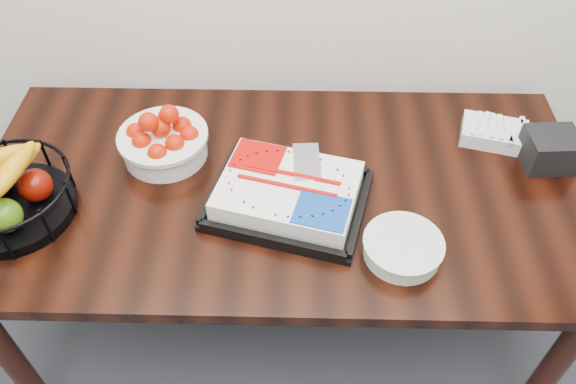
{
  "coord_description": "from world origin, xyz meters",
  "views": [
    {
      "loc": [
        0.05,
        0.85,
        1.94
      ],
      "look_at": [
        0.02,
        1.89,
        0.83
      ],
      "focal_mm": 35.0,
      "sensor_mm": 36.0,
      "label": 1
    }
  ],
  "objects_px": {
    "tangerine_bowl": "(163,136)",
    "napkin_box": "(550,150)",
    "cake_tray": "(288,194)",
    "table": "(282,202)",
    "plate_stack": "(403,248)",
    "fruit_basket": "(7,194)"
  },
  "relations": [
    {
      "from": "tangerine_bowl",
      "to": "napkin_box",
      "type": "height_order",
      "value": "tangerine_bowl"
    },
    {
      "from": "cake_tray",
      "to": "tangerine_bowl",
      "type": "bearing_deg",
      "value": 153.0
    },
    {
      "from": "table",
      "to": "cake_tray",
      "type": "xyz_separation_m",
      "value": [
        0.02,
        -0.08,
        0.13
      ]
    },
    {
      "from": "plate_stack",
      "to": "cake_tray",
      "type": "bearing_deg",
      "value": 150.21
    },
    {
      "from": "table",
      "to": "tangerine_bowl",
      "type": "bearing_deg",
      "value": 162.53
    },
    {
      "from": "table",
      "to": "tangerine_bowl",
      "type": "height_order",
      "value": "tangerine_bowl"
    },
    {
      "from": "cake_tray",
      "to": "fruit_basket",
      "type": "height_order",
      "value": "fruit_basket"
    },
    {
      "from": "tangerine_bowl",
      "to": "fruit_basket",
      "type": "height_order",
      "value": "fruit_basket"
    },
    {
      "from": "cake_tray",
      "to": "napkin_box",
      "type": "bearing_deg",
      "value": 13.42
    },
    {
      "from": "table",
      "to": "plate_stack",
      "type": "xyz_separation_m",
      "value": [
        0.32,
        -0.25,
        0.11
      ]
    },
    {
      "from": "cake_tray",
      "to": "napkin_box",
      "type": "relative_size",
      "value": 3.38
    },
    {
      "from": "table",
      "to": "napkin_box",
      "type": "distance_m",
      "value": 0.82
    },
    {
      "from": "table",
      "to": "cake_tray",
      "type": "distance_m",
      "value": 0.15
    },
    {
      "from": "tangerine_bowl",
      "to": "fruit_basket",
      "type": "distance_m",
      "value": 0.45
    },
    {
      "from": "fruit_basket",
      "to": "table",
      "type": "bearing_deg",
      "value": 10.23
    },
    {
      "from": "fruit_basket",
      "to": "plate_stack",
      "type": "distance_m",
      "value": 1.07
    },
    {
      "from": "tangerine_bowl",
      "to": "napkin_box",
      "type": "relative_size",
      "value": 1.83
    },
    {
      "from": "fruit_basket",
      "to": "cake_tray",
      "type": "bearing_deg",
      "value": 3.92
    },
    {
      "from": "cake_tray",
      "to": "napkin_box",
      "type": "distance_m",
      "value": 0.8
    },
    {
      "from": "cake_tray",
      "to": "fruit_basket",
      "type": "bearing_deg",
      "value": -176.08
    },
    {
      "from": "napkin_box",
      "to": "fruit_basket",
      "type": "bearing_deg",
      "value": -171.22
    },
    {
      "from": "table",
      "to": "cake_tray",
      "type": "height_order",
      "value": "cake_tray"
    }
  ]
}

